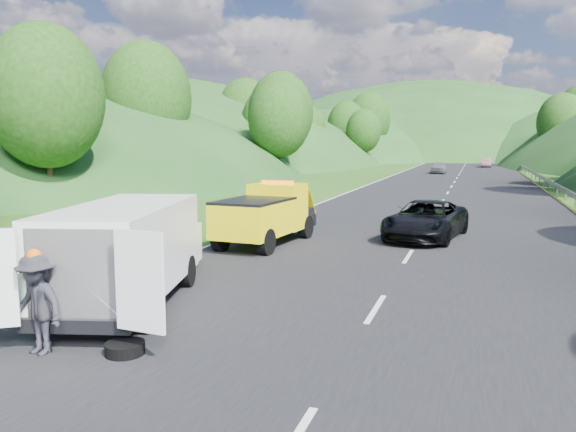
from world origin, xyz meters
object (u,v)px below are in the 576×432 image
(worker, at_px, (40,354))
(suitcase, at_px, (136,253))
(tow_truck, at_px, (267,214))
(spare_tire, at_px, (125,355))
(child, at_px, (169,285))
(woman, at_px, (169,263))
(passing_suv, at_px, (425,239))
(white_van, at_px, (128,248))

(worker, relative_size, suitcase, 3.02)
(tow_truck, bearing_deg, spare_tire, -77.81)
(child, bearing_deg, spare_tire, -51.85)
(woman, distance_m, worker, 7.40)
(spare_tire, relative_size, passing_suv, 0.13)
(tow_truck, relative_size, child, 5.87)
(worker, bearing_deg, suitcase, 121.29)
(woman, bearing_deg, passing_suv, -74.70)
(child, relative_size, worker, 0.52)
(white_van, bearing_deg, tow_truck, 73.08)
(child, height_order, suitcase, suitcase)
(woman, relative_size, spare_tire, 2.54)
(tow_truck, xyz_separation_m, worker, (0.04, -11.14, -1.09))
(child, distance_m, worker, 4.96)
(child, bearing_deg, worker, -69.25)
(woman, relative_size, worker, 0.99)
(white_van, relative_size, suitcase, 11.96)
(tow_truck, height_order, suitcase, tow_truck)
(woman, height_order, passing_suv, woman)
(tow_truck, bearing_deg, worker, -85.38)
(suitcase, distance_m, spare_tire, 7.74)
(child, xyz_separation_m, spare_tire, (1.79, -4.50, 0.00))
(white_van, height_order, child, white_van)
(tow_truck, distance_m, passing_suv, 6.20)
(spare_tire, bearing_deg, woman, 114.88)
(suitcase, height_order, spare_tire, suitcase)
(child, xyz_separation_m, passing_suv, (5.64, 9.20, 0.00))
(tow_truck, xyz_separation_m, suitcase, (-2.67, -4.16, -0.80))
(child, distance_m, spare_tire, 4.85)
(tow_truck, relative_size, spare_tire, 7.84)
(suitcase, relative_size, spare_tire, 0.85)
(woman, bearing_deg, suitcase, 72.32)
(tow_truck, relative_size, white_van, 0.77)
(white_van, xyz_separation_m, woman, (-1.44, 4.13, -1.29))
(white_van, relative_size, spare_tire, 10.18)
(spare_tire, bearing_deg, worker, -162.58)
(worker, xyz_separation_m, passing_suv, (5.27, 14.14, 0.00))
(tow_truck, xyz_separation_m, spare_tire, (1.46, -10.70, -1.09))
(white_van, xyz_separation_m, spare_tire, (1.69, -2.62, -1.29))
(tow_truck, distance_m, child, 6.30)
(worker, distance_m, spare_tire, 1.49)
(woman, height_order, child, woman)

